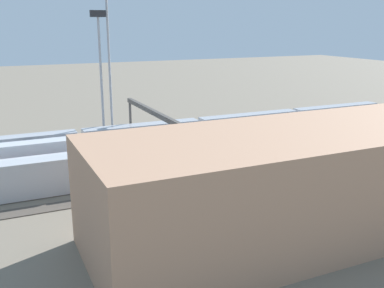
# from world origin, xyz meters

# --- Properties ---
(ground_plane) EXTENTS (400.00, 400.00, 0.00)m
(ground_plane) POSITION_xyz_m (0.00, 0.00, 0.00)
(ground_plane) COLOR #756B5B
(track_bed_0) EXTENTS (140.00, 2.80, 0.12)m
(track_bed_0) POSITION_xyz_m (0.00, -12.50, 0.06)
(track_bed_0) COLOR #3D3833
(track_bed_0) RESTS_ON ground_plane
(track_bed_1) EXTENTS (140.00, 2.80, 0.12)m
(track_bed_1) POSITION_xyz_m (0.00, -7.50, 0.06)
(track_bed_1) COLOR #4C443D
(track_bed_1) RESTS_ON ground_plane
(track_bed_2) EXTENTS (140.00, 2.80, 0.12)m
(track_bed_2) POSITION_xyz_m (0.00, -2.50, 0.06)
(track_bed_2) COLOR #4C443D
(track_bed_2) RESTS_ON ground_plane
(track_bed_3) EXTENTS (140.00, 2.80, 0.12)m
(track_bed_3) POSITION_xyz_m (0.00, 2.50, 0.06)
(track_bed_3) COLOR #3D3833
(track_bed_3) RESTS_ON ground_plane
(track_bed_4) EXTENTS (140.00, 2.80, 0.12)m
(track_bed_4) POSITION_xyz_m (0.00, 7.50, 0.06)
(track_bed_4) COLOR #4C443D
(track_bed_4) RESTS_ON ground_plane
(track_bed_5) EXTENTS (140.00, 2.80, 0.12)m
(track_bed_5) POSITION_xyz_m (0.00, 12.50, 0.06)
(track_bed_5) COLOR #4C443D
(track_bed_5) RESTS_ON ground_plane
(train_on_track_4) EXTENTS (95.60, 3.00, 5.00)m
(train_on_track_4) POSITION_xyz_m (-6.47, 7.50, 2.62)
(train_on_track_4) COLOR #B7BABF
(train_on_track_4) RESTS_ON ground_plane
(train_on_track_2) EXTENTS (95.60, 3.06, 5.00)m
(train_on_track_2) POSITION_xyz_m (5.87, -2.50, 2.61)
(train_on_track_2) COLOR silver
(train_on_track_2) RESTS_ON ground_plane
(train_on_track_1) EXTENTS (95.60, 3.00, 3.80)m
(train_on_track_1) POSITION_xyz_m (-1.90, -7.50, 2.02)
(train_on_track_1) COLOR #B7BABF
(train_on_track_1) RESTS_ON ground_plane
(train_on_track_3) EXTENTS (119.80, 3.06, 3.80)m
(train_on_track_3) POSITION_xyz_m (1.43, 2.50, 2.01)
(train_on_track_3) COLOR silver
(train_on_track_3) RESTS_ON ground_plane
(train_on_track_0) EXTENTS (119.80, 3.06, 3.80)m
(train_on_track_0) POSITION_xyz_m (2.95, -12.50, 2.01)
(train_on_track_0) COLOR #A8AAB2
(train_on_track_0) RESTS_ON ground_plane
(train_on_track_5) EXTENTS (10.00, 3.00, 5.00)m
(train_on_track_5) POSITION_xyz_m (3.34, 12.50, 2.16)
(train_on_track_5) COLOR #D85914
(train_on_track_5) RESTS_ON ground_plane
(light_mast_0) EXTENTS (2.80, 0.70, 29.58)m
(light_mast_0) POSITION_xyz_m (8.16, -15.26, 18.62)
(light_mast_0) COLOR #9EA0A5
(light_mast_0) RESTS_ON ground_plane
(light_mast_2) EXTENTS (2.80, 0.70, 25.05)m
(light_mast_2) POSITION_xyz_m (9.98, -14.68, 16.15)
(light_mast_2) COLOR #9EA0A5
(light_mast_2) RESTS_ON ground_plane
(signal_gantry) EXTENTS (0.70, 30.00, 8.80)m
(signal_gantry) POSITION_xyz_m (4.66, 0.00, 7.55)
(signal_gantry) COLOR #4C4742
(signal_gantry) RESTS_ON ground_plane
(maintenance_shed) EXTENTS (50.93, 16.75, 11.83)m
(maintenance_shed) POSITION_xyz_m (-2.74, 31.10, 5.91)
(maintenance_shed) COLOR tan
(maintenance_shed) RESTS_ON ground_plane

